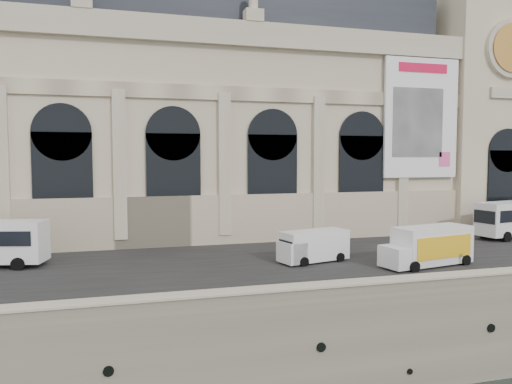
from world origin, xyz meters
TOP-DOWN VIEW (x-y plane):
  - quay at (0.00, 35.00)m, footprint 160.00×70.00m
  - street at (0.00, 14.00)m, footprint 160.00×24.00m
  - parapet at (0.00, 0.60)m, footprint 160.00×1.40m
  - museum at (-5.98, 30.86)m, footprint 69.00×18.70m
  - clock_pavilion at (34.00, 27.93)m, footprint 13.00×14.72m
  - van_c at (6.06, 11.60)m, footprint 6.29×3.57m
  - box_truck at (14.59, 7.77)m, footprint 8.23×3.97m

SIDE VIEW (x-z plane):
  - quay at x=0.00m, z-range 0.00..6.00m
  - street at x=0.00m, z-range 6.00..6.06m
  - parapet at x=0.00m, z-range 6.01..7.22m
  - van_c at x=6.06m, z-range 6.03..8.67m
  - box_truck at x=14.59m, z-range 6.01..9.19m
  - museum at x=-5.98m, z-range 5.17..34.27m
  - clock_pavilion at x=34.00m, z-range 5.07..41.77m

